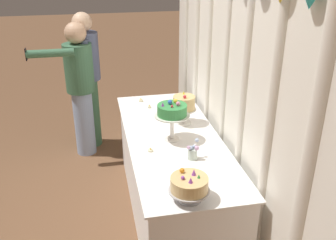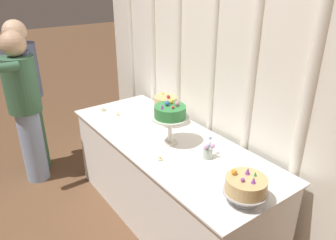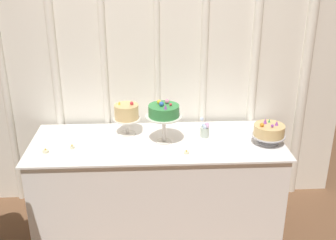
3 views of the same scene
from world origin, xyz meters
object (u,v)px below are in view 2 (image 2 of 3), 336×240
(tealight_far_left, at_px, (103,110))
(tealight_near_right, at_px, (160,159))
(cake_display_rightmost, at_px, (246,186))
(cake_display_leftmost, at_px, (166,105))
(tealight_near_left, at_px, (118,115))
(guest_man_pink_jacket, at_px, (26,93))
(cake_display_center, at_px, (170,114))
(cake_table, at_px, (168,179))
(guest_girl_blue_dress, at_px, (24,103))
(flower_vase, at_px, (208,151))

(tealight_far_left, height_order, tealight_near_right, tealight_far_left)
(cake_display_rightmost, bearing_deg, cake_display_leftmost, 168.08)
(tealight_near_right, bearing_deg, tealight_near_left, 171.68)
(cake_display_leftmost, xyz_separation_m, guest_man_pink_jacket, (-1.28, -0.87, -0.07))
(guest_man_pink_jacket, bearing_deg, cake_display_center, 23.74)
(tealight_far_left, distance_m, tealight_near_right, 1.10)
(tealight_near_left, xyz_separation_m, guest_man_pink_jacket, (-0.85, -0.61, 0.11))
(cake_table, bearing_deg, tealight_near_left, -171.54)
(cake_display_leftmost, bearing_deg, cake_display_center, -29.96)
(cake_display_rightmost, xyz_separation_m, tealight_near_right, (-0.68, -0.15, -0.10))
(cake_display_leftmost, distance_m, cake_display_rightmost, 1.19)
(cake_display_center, relative_size, guest_girl_blue_dress, 0.23)
(cake_table, distance_m, tealight_near_left, 0.80)
(flower_vase, bearing_deg, tealight_far_left, -169.64)
(cake_display_center, relative_size, cake_display_rightmost, 1.33)
(guest_man_pink_jacket, bearing_deg, tealight_near_left, 35.94)
(cake_table, distance_m, tealight_near_right, 0.52)
(tealight_near_left, relative_size, guest_man_pink_jacket, 0.02)
(cake_display_leftmost, xyz_separation_m, tealight_far_left, (-0.62, -0.32, -0.18))
(cake_display_rightmost, bearing_deg, tealight_near_right, -167.85)
(flower_vase, relative_size, tealight_far_left, 3.51)
(cake_display_leftmost, xyz_separation_m, cake_display_center, (0.31, -0.18, 0.07))
(cake_table, relative_size, tealight_near_left, 56.93)
(cake_table, bearing_deg, cake_display_center, -18.64)
(guest_man_pink_jacket, bearing_deg, tealight_near_right, 15.42)
(cake_display_leftmost, height_order, flower_vase, cake_display_leftmost)
(guest_man_pink_jacket, bearing_deg, cake_table, 25.10)
(guest_man_pink_jacket, distance_m, guest_girl_blue_dress, 0.22)
(tealight_far_left, relative_size, tealight_near_left, 1.28)
(cake_table, relative_size, tealight_near_right, 49.55)
(flower_vase, xyz_separation_m, tealight_far_left, (-1.28, -0.23, -0.05))
(tealight_near_left, distance_m, tealight_near_right, 0.91)
(cake_display_leftmost, height_order, guest_girl_blue_dress, guest_girl_blue_dress)
(flower_vase, distance_m, guest_girl_blue_dress, 1.93)
(cake_display_leftmost, relative_size, cake_display_center, 0.83)
(cake_display_rightmost, bearing_deg, cake_table, 174.59)
(cake_display_leftmost, distance_m, flower_vase, 0.68)
(flower_vase, relative_size, guest_girl_blue_dress, 0.10)
(tealight_far_left, relative_size, guest_man_pink_jacket, 0.03)
(cake_display_leftmost, height_order, cake_display_center, cake_display_center)
(cake_display_center, distance_m, flower_vase, 0.41)
(cake_table, relative_size, cake_display_center, 5.78)
(flower_vase, bearing_deg, tealight_near_left, -170.92)
(cake_display_center, xyz_separation_m, tealight_near_right, (0.17, -0.21, -0.25))
(cake_display_rightmost, distance_m, flower_vase, 0.53)
(cake_table, xyz_separation_m, guest_man_pink_jacket, (-1.53, -0.72, 0.51))
(tealight_far_left, bearing_deg, guest_girl_blue_dress, -124.97)
(cake_display_leftmost, distance_m, tealight_far_left, 0.72)
(tealight_far_left, relative_size, guest_girl_blue_dress, 0.03)
(guest_man_pink_jacket, bearing_deg, flower_vase, 22.18)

